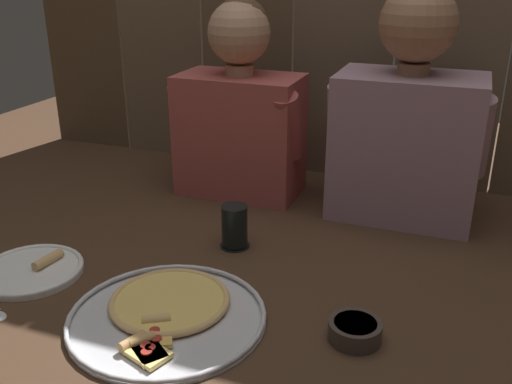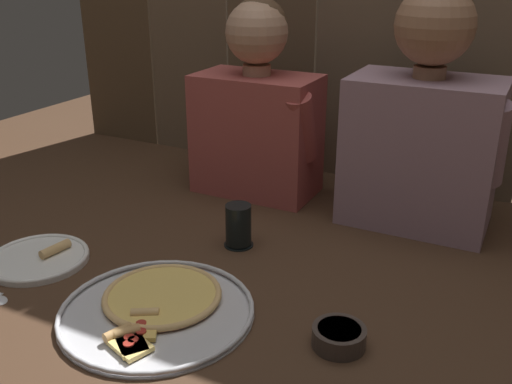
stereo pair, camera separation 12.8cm
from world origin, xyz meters
name	(u,v)px [view 1 (the left image)]	position (x,y,z in m)	size (l,w,h in m)	color
ground_plane	(255,287)	(0.00, 0.00, 0.00)	(3.20, 3.20, 0.00)	#422B1C
pizza_tray	(167,312)	(-0.13, -0.16, 0.01)	(0.39, 0.39, 0.03)	silver
dinner_plate	(31,270)	(-0.49, -0.13, 0.01)	(0.23, 0.23, 0.03)	white
drinking_glass	(235,227)	(-0.11, 0.16, 0.05)	(0.07, 0.07, 0.11)	black
dipping_bowl	(355,330)	(0.24, -0.11, 0.02)	(0.10, 0.10, 0.04)	#3D332D
diner_left	(240,108)	(-0.24, 0.50, 0.26)	(0.39, 0.21, 0.56)	#AD4C47
diner_right	(409,115)	(0.24, 0.50, 0.28)	(0.41, 0.24, 0.62)	gray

